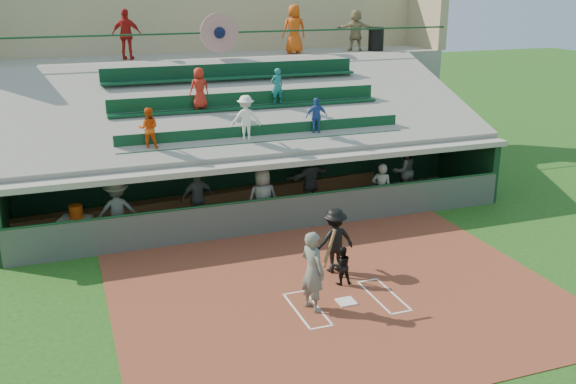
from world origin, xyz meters
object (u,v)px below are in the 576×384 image
object	(u,v)px
home_plate	(346,302)
trash_bin	(376,39)
catcher	(342,266)
white_table	(76,230)
water_cooler	(76,212)
batter_at_plate	(313,271)

from	to	relation	value
home_plate	trash_bin	xyz separation A→B (m)	(7.17, 12.82, 5.06)
catcher	white_table	size ratio (longest dim) A/B	1.15
water_cooler	batter_at_plate	bearing A→B (deg)	-50.52
batter_at_plate	white_table	distance (m)	8.02
home_plate	catcher	distance (m)	1.13
white_table	trash_bin	size ratio (longest dim) A/B	0.90
catcher	white_table	distance (m)	8.15
batter_at_plate	catcher	bearing A→B (deg)	39.48
batter_at_plate	water_cooler	xyz separation A→B (m)	(-5.05, 6.13, 0.00)
white_table	trash_bin	xyz separation A→B (m)	(13.17, 6.68, 4.67)
catcher	trash_bin	size ratio (longest dim) A/B	1.03
white_table	water_cooler	xyz separation A→B (m)	(0.05, -0.02, 0.59)
batter_at_plate	water_cooler	size ratio (longest dim) A/B	5.08
water_cooler	trash_bin	size ratio (longest dim) A/B	0.39
water_cooler	trash_bin	bearing A→B (deg)	27.08
home_plate	white_table	xyz separation A→B (m)	(-6.00, 6.13, 0.40)
batter_at_plate	trash_bin	xyz separation A→B (m)	(8.07, 12.84, 4.08)
catcher	batter_at_plate	bearing A→B (deg)	44.50
batter_at_plate	catcher	world-z (taller)	batter_at_plate
home_plate	catcher	size ratio (longest dim) A/B	0.42
home_plate	trash_bin	bearing A→B (deg)	60.78
white_table	home_plate	bearing A→B (deg)	-22.84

